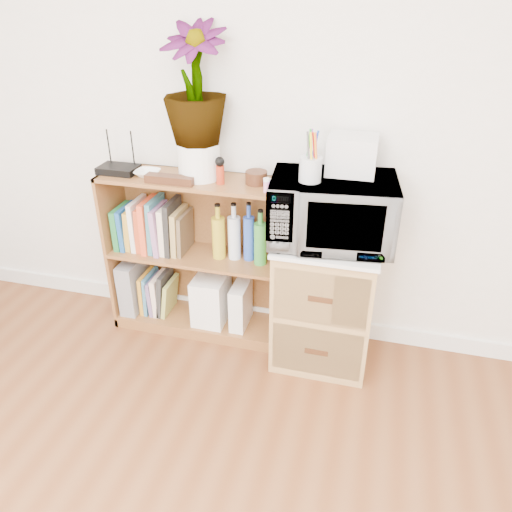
% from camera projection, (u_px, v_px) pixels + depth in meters
% --- Properties ---
extents(skirting_board, '(4.00, 0.02, 0.10)m').
position_uv_depth(skirting_board, '(262.00, 314.00, 3.08)').
color(skirting_board, white).
rests_on(skirting_board, ground).
extents(bookshelf, '(1.00, 0.30, 0.95)m').
position_uv_depth(bookshelf, '(196.00, 257.00, 2.83)').
color(bookshelf, brown).
rests_on(bookshelf, ground).
extents(wicker_unit, '(0.50, 0.45, 0.70)m').
position_uv_depth(wicker_unit, '(325.00, 302.00, 2.66)').
color(wicker_unit, '#9E7542').
rests_on(wicker_unit, ground).
extents(microwave, '(0.63, 0.46, 0.33)m').
position_uv_depth(microwave, '(332.00, 211.00, 2.39)').
color(microwave, silver).
rests_on(microwave, wicker_unit).
extents(pen_cup, '(0.10, 0.10, 0.11)m').
position_uv_depth(pen_cup, '(310.00, 169.00, 2.26)').
color(pen_cup, silver).
rests_on(pen_cup, microwave).
extents(small_appliance, '(0.23, 0.19, 0.18)m').
position_uv_depth(small_appliance, '(352.00, 155.00, 2.34)').
color(small_appliance, silver).
rests_on(small_appliance, microwave).
extents(router, '(0.21, 0.14, 0.04)m').
position_uv_depth(router, '(119.00, 169.00, 2.67)').
color(router, black).
rests_on(router, bookshelf).
extents(white_bowl, '(0.13, 0.13, 0.03)m').
position_uv_depth(white_bowl, '(147.00, 173.00, 2.62)').
color(white_bowl, white).
rests_on(white_bowl, bookshelf).
extents(plant_pot, '(0.22, 0.22, 0.19)m').
position_uv_depth(plant_pot, '(199.00, 160.00, 2.57)').
color(plant_pot, white).
rests_on(plant_pot, bookshelf).
extents(potted_plant, '(0.32, 0.32, 0.57)m').
position_uv_depth(potted_plant, '(195.00, 84.00, 2.38)').
color(potted_plant, '#2E6829').
rests_on(potted_plant, plant_pot).
extents(trinket_box, '(0.26, 0.06, 0.04)m').
position_uv_depth(trinket_box, '(170.00, 180.00, 2.52)').
color(trinket_box, '#371E0F').
rests_on(trinket_box, bookshelf).
extents(kokeshi_doll, '(0.04, 0.04, 0.09)m').
position_uv_depth(kokeshi_doll, '(220.00, 175.00, 2.51)').
color(kokeshi_doll, '#A42B14').
rests_on(kokeshi_doll, bookshelf).
extents(wooden_bowl, '(0.11, 0.11, 0.06)m').
position_uv_depth(wooden_bowl, '(256.00, 177.00, 2.52)').
color(wooden_bowl, '#3B1B10').
rests_on(wooden_bowl, bookshelf).
extents(paint_jars, '(0.12, 0.04, 0.06)m').
position_uv_depth(paint_jars, '(273.00, 187.00, 2.41)').
color(paint_jars, pink).
rests_on(paint_jars, bookshelf).
extents(file_box, '(0.10, 0.26, 0.33)m').
position_uv_depth(file_box, '(135.00, 284.00, 3.04)').
color(file_box, gray).
rests_on(file_box, bookshelf).
extents(magazine_holder_left, '(0.09, 0.23, 0.29)m').
position_uv_depth(magazine_holder_left, '(204.00, 298.00, 2.94)').
color(magazine_holder_left, white).
rests_on(magazine_holder_left, bookshelf).
extents(magazine_holder_mid, '(0.09, 0.23, 0.29)m').
position_uv_depth(magazine_holder_mid, '(218.00, 300.00, 2.92)').
color(magazine_holder_mid, white).
rests_on(magazine_holder_mid, bookshelf).
extents(magazine_holder_right, '(0.09, 0.21, 0.27)m').
position_uv_depth(magazine_holder_right, '(241.00, 305.00, 2.90)').
color(magazine_holder_right, white).
rests_on(magazine_holder_right, bookshelf).
extents(cookbooks, '(0.41, 0.20, 0.31)m').
position_uv_depth(cookbooks, '(152.00, 227.00, 2.81)').
color(cookbooks, '#1F7537').
rests_on(cookbooks, bookshelf).
extents(liquor_bottles, '(0.39, 0.07, 0.32)m').
position_uv_depth(liquor_bottles, '(245.00, 235.00, 2.68)').
color(liquor_bottles, gold).
rests_on(liquor_bottles, bookshelf).
extents(lower_books, '(0.19, 0.19, 0.28)m').
position_uv_depth(lower_books, '(158.00, 293.00, 3.03)').
color(lower_books, '#C58722').
rests_on(lower_books, bookshelf).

